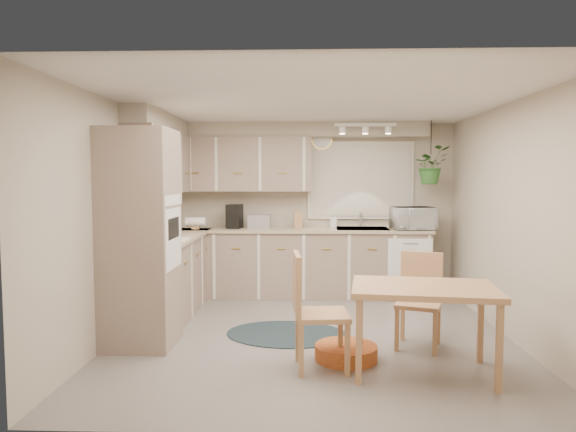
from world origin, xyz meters
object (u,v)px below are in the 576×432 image
at_px(chair_back, 419,301).
at_px(pet_bed, 346,352).
at_px(microwave, 413,216).
at_px(dining_table, 423,329).
at_px(chair_left, 322,311).
at_px(braided_rug, 287,334).

height_order(chair_back, pet_bed, chair_back).
distance_m(pet_bed, microwave, 2.85).
height_order(dining_table, chair_back, chair_back).
relative_size(dining_table, pet_bed, 2.08).
height_order(dining_table, microwave, microwave).
distance_m(chair_left, pet_bed, 0.54).
relative_size(dining_table, braided_rug, 0.92).
relative_size(braided_rug, microwave, 2.31).
height_order(dining_table, braided_rug, dining_table).
height_order(chair_back, braided_rug, chair_back).
xyz_separation_m(chair_left, microwave, (1.31, 2.64, 0.63)).
xyz_separation_m(dining_table, chair_left, (-0.84, 0.06, 0.13)).
height_order(dining_table, chair_left, chair_left).
height_order(braided_rug, pet_bed, pet_bed).
xyz_separation_m(chair_left, pet_bed, (0.23, 0.22, -0.43)).
height_order(chair_back, microwave, microwave).
distance_m(chair_left, microwave, 3.01).
relative_size(dining_table, chair_back, 1.30).
height_order(braided_rug, microwave, microwave).
xyz_separation_m(dining_table, braided_rug, (-1.18, 1.02, -0.36)).
bearing_deg(chair_left, microwave, 148.69).
relative_size(chair_left, chair_back, 1.10).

